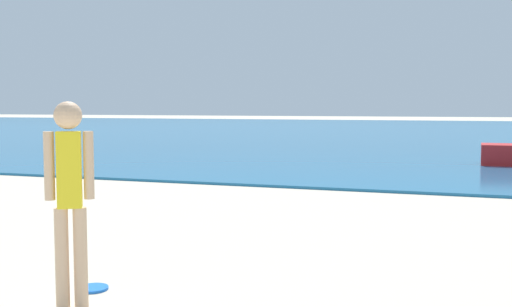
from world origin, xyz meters
name	(u,v)px	position (x,y,z in m)	size (l,w,h in m)	color
water	(423,131)	(0.00, 41.78, 0.03)	(160.00, 60.00, 0.06)	#1E6B9E
person_standing	(70,192)	(-0.45, 4.01, 1.00)	(0.36, 0.25, 1.75)	#DDAD84
frisbee	(93,288)	(-0.58, 4.50, 0.01)	(0.28, 0.28, 0.03)	blue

